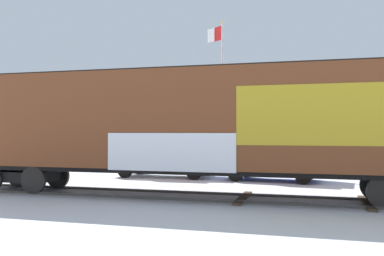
# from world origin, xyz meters

# --- Properties ---
(ground_plane) EXTENTS (260.00, 260.00, 0.00)m
(ground_plane) POSITION_xyz_m (0.00, 0.00, 0.00)
(ground_plane) COLOR silver
(track) EXTENTS (60.01, 2.68, 0.08)m
(track) POSITION_xyz_m (2.51, 0.01, 0.04)
(track) COLOR #4C4742
(track) RESTS_ON ground_plane
(freight_car) EXTENTS (17.64, 2.99, 4.17)m
(freight_car) POSITION_xyz_m (1.09, -0.00, 2.38)
(freight_car) COLOR brown
(freight_car) RESTS_ON ground_plane
(flagpole) EXTENTS (1.09, 0.88, 8.02)m
(flagpole) POSITION_xyz_m (-0.04, 9.36, 5.02)
(flagpole) COLOR silver
(flagpole) RESTS_ON ground_plane
(hillside) EXTENTS (138.02, 34.34, 13.16)m
(hillside) POSITION_xyz_m (-0.01, 78.36, 4.26)
(hillside) COLOR slate
(hillside) RESTS_ON ground_plane
(parked_car_silver) EXTENTS (4.74, 2.06, 1.61)m
(parked_car_silver) POSITION_xyz_m (-1.89, 5.47, 0.81)
(parked_car_silver) COLOR #B7BABF
(parked_car_silver) RESTS_ON ground_plane
(parked_car_blue) EXTENTS (4.24, 2.36, 1.73)m
(parked_car_blue) POSITION_xyz_m (3.08, 5.25, 0.85)
(parked_car_blue) COLOR navy
(parked_car_blue) RESTS_ON ground_plane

